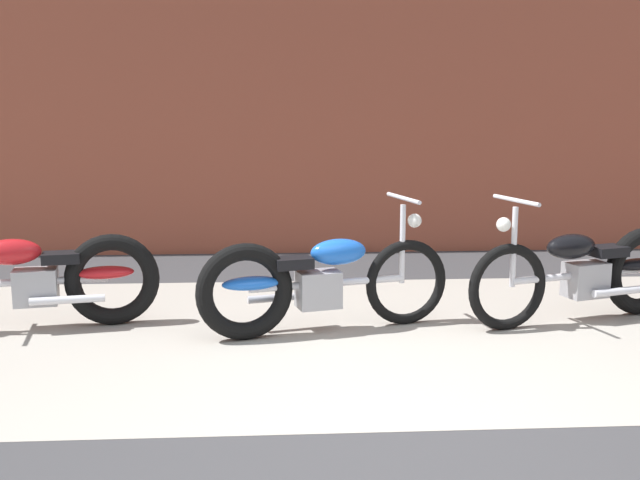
# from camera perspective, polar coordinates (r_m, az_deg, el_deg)

# --- Properties ---
(ground_plane) EXTENTS (80.00, 80.00, 0.00)m
(ground_plane) POSITION_cam_1_polar(r_m,az_deg,el_deg) (4.18, 6.16, -14.23)
(ground_plane) COLOR #38383A
(sidewalk_slab) EXTENTS (36.00, 3.50, 0.01)m
(sidewalk_slab) POSITION_cam_1_polar(r_m,az_deg,el_deg) (5.80, 3.29, -7.06)
(sidewalk_slab) COLOR #9E998E
(sidewalk_slab) RESTS_ON ground
(motorcycle_red) EXTENTS (1.99, 0.63, 1.03)m
(motorcycle_red) POSITION_cam_1_polar(r_m,az_deg,el_deg) (6.19, -19.98, -2.78)
(motorcycle_red) COLOR black
(motorcycle_red) RESTS_ON ground
(motorcycle_blue) EXTENTS (1.97, 0.76, 1.03)m
(motorcycle_blue) POSITION_cam_1_polar(r_m,az_deg,el_deg) (5.70, -0.87, -3.23)
(motorcycle_blue) COLOR black
(motorcycle_blue) RESTS_ON ground
(motorcycle_black) EXTENTS (1.95, 0.81, 1.03)m
(motorcycle_black) POSITION_cam_1_polar(r_m,az_deg,el_deg) (6.45, 19.97, -2.27)
(motorcycle_black) COLOR black
(motorcycle_black) RESTS_ON ground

